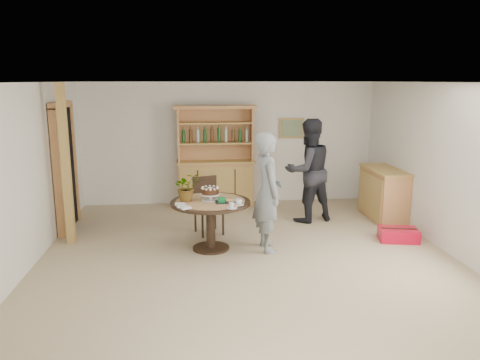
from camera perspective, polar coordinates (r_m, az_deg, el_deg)
name	(u,v)px	position (r m, az deg, el deg)	size (l,w,h in m)	color
ground	(250,265)	(6.64, 1.18, -10.32)	(7.00, 7.00, 0.00)	tan
room_shell	(250,141)	(6.19, 1.27, 4.77)	(6.04, 7.04, 2.52)	white
doorway	(65,166)	(8.49, -20.61, 1.66)	(0.13, 1.10, 2.18)	black
pine_post	(66,165)	(7.65, -20.47, 1.69)	(0.12, 0.12, 2.50)	tan
hutch	(216,172)	(9.52, -2.97, 0.92)	(1.62, 0.54, 2.04)	tan
sideboard	(383,194)	(9.05, 17.08, -1.60)	(0.54, 1.26, 0.94)	tan
dining_table	(211,211)	(7.06, -3.61, -3.76)	(1.20, 1.20, 0.76)	black
dining_chair	(207,201)	(7.87, -4.03, -2.62)	(0.53, 0.53, 0.95)	black
birthday_cake	(210,192)	(7.04, -3.66, -1.47)	(0.30, 0.30, 0.20)	white
flower_vase	(187,187)	(7.01, -6.52, -0.84)	(0.38, 0.33, 0.42)	#3F7233
gift_tray	(225,201)	(6.90, -1.81, -2.55)	(0.30, 0.20, 0.08)	black
coffee_cup_a	(239,202)	(6.76, -0.14, -2.74)	(0.15, 0.15, 0.09)	silver
coffee_cup_b	(232,206)	(6.59, -1.04, -3.18)	(0.15, 0.15, 0.08)	silver
napkins	(182,206)	(6.71, -7.03, -3.16)	(0.24, 0.33, 0.03)	white
teen_boy	(268,192)	(6.97, 3.39, -1.48)	(0.65, 0.43, 1.79)	slate
adult_person	(308,171)	(8.50, 8.33, 1.14)	(0.91, 0.71, 1.87)	black
red_suitcase	(398,235)	(7.97, 18.74, -6.33)	(0.67, 0.51, 0.21)	red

